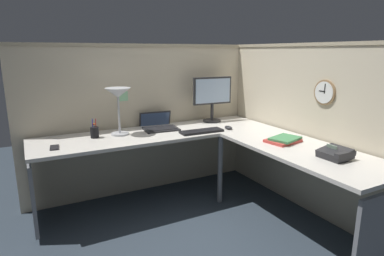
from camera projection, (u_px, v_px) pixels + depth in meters
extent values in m
plane|color=#2D3842|center=(214.00, 212.00, 3.11)|extent=(6.80, 6.80, 0.00)
cube|color=beige|center=(145.00, 120.00, 3.51)|extent=(2.57, 0.10, 1.55)
cube|color=tan|center=(142.00, 45.00, 3.33)|extent=(2.57, 0.12, 0.03)
cube|color=beige|center=(307.00, 129.00, 3.10)|extent=(0.10, 2.37, 1.55)
cube|color=tan|center=(315.00, 44.00, 2.91)|extent=(0.12, 2.37, 0.03)
cube|color=beige|center=(158.00, 134.00, 3.18)|extent=(2.35, 0.66, 0.03)
cube|color=beige|center=(304.00, 151.00, 2.64)|extent=(0.66, 1.49, 0.03)
cylinder|color=slate|center=(220.00, 169.00, 3.24)|extent=(0.05, 0.05, 0.70)
cube|color=slate|center=(32.00, 191.00, 2.74)|extent=(0.03, 0.58, 0.60)
cube|color=slate|center=(384.00, 234.00, 2.10)|extent=(0.58, 0.03, 0.60)
cylinder|color=#232326|center=(212.00, 121.00, 3.65)|extent=(0.20, 0.20, 0.02)
cylinder|color=#232326|center=(212.00, 112.00, 3.62)|extent=(0.04, 0.04, 0.20)
cube|color=#232326|center=(212.00, 91.00, 3.57)|extent=(0.46, 0.05, 0.30)
cube|color=#99B2D1|center=(213.00, 91.00, 3.55)|extent=(0.42, 0.03, 0.26)
cube|color=#232326|center=(161.00, 129.00, 3.27)|extent=(0.36, 0.27, 0.02)
cube|color=black|center=(161.00, 128.00, 3.27)|extent=(0.31, 0.21, 0.00)
cube|color=#232326|center=(155.00, 121.00, 3.46)|extent=(0.34, 0.10, 0.22)
cube|color=#384C72|center=(155.00, 121.00, 3.46)|extent=(0.31, 0.08, 0.18)
cube|color=black|center=(202.00, 131.00, 3.17)|extent=(0.43, 0.16, 0.02)
ellipsoid|color=#232326|center=(228.00, 128.00, 3.29)|extent=(0.06, 0.10, 0.03)
cylinder|color=#B7BABF|center=(120.00, 134.00, 3.08)|extent=(0.17, 0.17, 0.02)
cylinder|color=#B7BABF|center=(119.00, 114.00, 3.04)|extent=(0.02, 0.02, 0.38)
cone|color=#B7BABF|center=(118.00, 93.00, 2.99)|extent=(0.24, 0.24, 0.09)
cylinder|color=black|center=(95.00, 132.00, 2.96)|extent=(0.08, 0.08, 0.10)
cylinder|color=#1E1EB2|center=(93.00, 126.00, 2.94)|extent=(0.01, 0.01, 0.13)
cylinder|color=#B21E1E|center=(96.00, 126.00, 2.94)|extent=(0.01, 0.02, 0.13)
cylinder|color=#D8591E|center=(94.00, 124.00, 2.95)|extent=(0.03, 0.03, 0.01)
cube|color=black|center=(54.00, 148.00, 2.65)|extent=(0.08, 0.15, 0.01)
cube|color=#232326|center=(335.00, 154.00, 2.39)|extent=(0.19, 0.20, 0.10)
cube|color=#8CA58C|center=(332.00, 148.00, 2.40)|extent=(0.01, 0.09, 0.04)
cube|color=#232326|center=(345.00, 155.00, 2.31)|extent=(0.19, 0.04, 0.04)
cube|color=#BF3F38|center=(283.00, 141.00, 2.82)|extent=(0.31, 0.25, 0.02)
cube|color=#3F7F4C|center=(285.00, 138.00, 2.82)|extent=(0.30, 0.26, 0.02)
cylinder|color=olive|center=(325.00, 92.00, 2.81)|extent=(0.03, 0.22, 0.22)
cylinder|color=white|center=(324.00, 93.00, 2.80)|extent=(0.00, 0.19, 0.19)
cube|color=black|center=(322.00, 91.00, 2.81)|extent=(0.00, 0.06, 0.01)
cube|color=black|center=(325.00, 89.00, 2.78)|extent=(0.00, 0.01, 0.08)
cube|color=#8CCC99|center=(123.00, 96.00, 3.29)|extent=(0.10, 0.00, 0.10)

